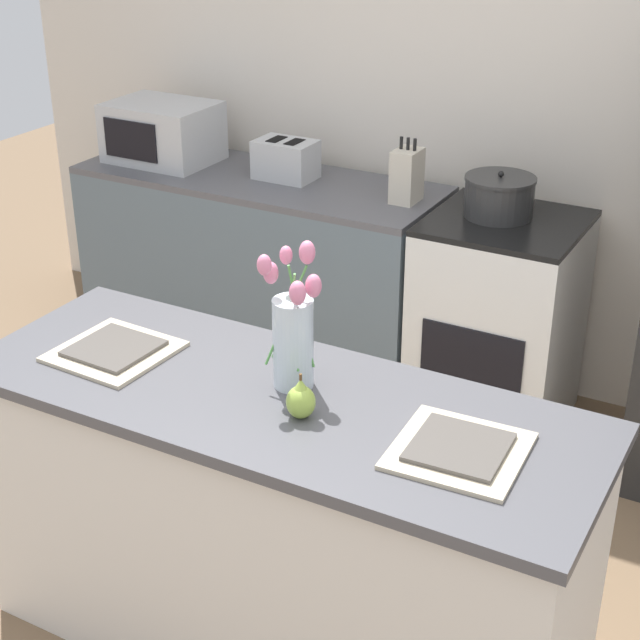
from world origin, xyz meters
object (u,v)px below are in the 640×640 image
at_px(toaster, 286,159).
at_px(cooking_pot, 499,196).
at_px(stove_range, 498,323).
at_px(flower_vase, 293,332).
at_px(plate_setting_left, 114,350).
at_px(pear_figurine, 301,400).
at_px(knife_block, 407,176).
at_px(microwave, 163,132).
at_px(plate_setting_right, 459,449).

distance_m(toaster, cooking_pot, 0.99).
xyz_separation_m(stove_range, toaster, (-1.04, 0.04, 0.54)).
bearing_deg(flower_vase, plate_setting_left, -170.25).
bearing_deg(pear_figurine, knife_block, 105.32).
relative_size(toaster, cooking_pot, 0.99).
relative_size(toaster, knife_block, 1.04).
relative_size(plate_setting_left, knife_block, 1.22).
bearing_deg(plate_setting_left, microwave, 122.64).
distance_m(cooking_pot, microwave, 1.63).
bearing_deg(cooking_pot, stove_range, -30.70).
height_order(flower_vase, plate_setting_right, flower_vase).
bearing_deg(plate_setting_right, microwave, 142.57).
relative_size(pear_figurine, knife_block, 0.47).
bearing_deg(knife_block, stove_range, -1.60).
bearing_deg(toaster, plate_setting_right, -48.34).
height_order(stove_range, cooking_pot, cooking_pot).
bearing_deg(flower_vase, stove_range, 86.80).
distance_m(pear_figurine, cooking_pot, 1.69).
relative_size(pear_figurine, toaster, 0.46).
bearing_deg(toaster, stove_range, -2.18).
bearing_deg(pear_figurine, cooking_pot, 92.17).
relative_size(flower_vase, plate_setting_right, 1.26).
height_order(flower_vase, toaster, flower_vase).
relative_size(plate_setting_left, cooking_pot, 1.17).
relative_size(pear_figurine, cooking_pot, 0.45).
height_order(stove_range, toaster, toaster).
xyz_separation_m(flower_vase, pear_figurine, (0.10, -0.14, -0.11)).
bearing_deg(cooking_pot, toaster, 179.38).
distance_m(plate_setting_left, knife_block, 1.65).
height_order(pear_figurine, plate_setting_left, pear_figurine).
height_order(microwave, knife_block, same).
xyz_separation_m(flower_vase, microwave, (-1.59, 1.53, -0.02)).
distance_m(pear_figurine, knife_block, 1.74).
distance_m(flower_vase, plate_setting_right, 0.56).
distance_m(stove_range, knife_block, 0.72).
xyz_separation_m(stove_range, cooking_pot, (-0.05, 0.03, 0.53)).
relative_size(flower_vase, plate_setting_left, 1.26).
bearing_deg(cooking_pot, knife_block, -177.61).
xyz_separation_m(plate_setting_left, toaster, (-0.40, 1.66, 0.08)).
height_order(plate_setting_right, knife_block, knife_block).
bearing_deg(flower_vase, pear_figurine, -53.41).
bearing_deg(plate_setting_right, toaster, 131.66).
height_order(cooking_pot, knife_block, knife_block).
bearing_deg(toaster, pear_figurine, -58.23).
distance_m(microwave, knife_block, 1.23).
relative_size(flower_vase, knife_block, 1.54).
bearing_deg(stove_range, cooking_pot, 149.30).
xyz_separation_m(stove_range, plate_setting_right, (0.44, -1.62, 0.46)).
height_order(pear_figurine, microwave, microwave).
bearing_deg(toaster, microwave, -176.40).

